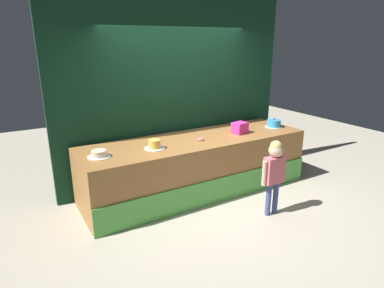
% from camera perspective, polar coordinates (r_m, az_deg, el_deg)
% --- Properties ---
extents(ground_plane, '(12.00, 12.00, 0.00)m').
position_cam_1_polar(ground_plane, '(4.97, 3.96, -10.16)').
color(ground_plane, '#BCB29E').
extents(stage_platform, '(3.56, 1.06, 0.86)m').
position_cam_1_polar(stage_platform, '(5.18, 0.82, -3.68)').
color(stage_platform, '#9E6B38').
rests_on(stage_platform, ground_plane).
extents(curtain_backdrop, '(4.02, 0.08, 3.13)m').
position_cam_1_polar(curtain_backdrop, '(5.42, -2.63, 9.66)').
color(curtain_backdrop, '#113823').
rests_on(curtain_backdrop, ground_plane).
extents(child_figure, '(0.41, 0.19, 1.06)m').
position_cam_1_polar(child_figure, '(4.53, 14.03, -3.98)').
color(child_figure, '#3F4C8C').
rests_on(child_figure, ground_plane).
extents(pink_box, '(0.25, 0.22, 0.18)m').
position_cam_1_polar(pink_box, '(5.37, 8.24, 2.78)').
color(pink_box, '#F334A1').
rests_on(pink_box, stage_platform).
extents(donut, '(0.11, 0.11, 0.04)m').
position_cam_1_polar(donut, '(4.95, 1.47, 0.82)').
color(donut, pink).
rests_on(donut, stage_platform).
extents(cake_left, '(0.30, 0.30, 0.09)m').
position_cam_1_polar(cake_left, '(4.41, -15.75, -1.69)').
color(cake_left, white).
rests_on(cake_left, stage_platform).
extents(cake_center, '(0.29, 0.29, 0.13)m').
position_cam_1_polar(cake_center, '(4.59, -6.49, -0.14)').
color(cake_center, silver).
rests_on(cake_center, stage_platform).
extents(cake_right, '(0.29, 0.29, 0.16)m').
position_cam_1_polar(cake_right, '(5.88, 13.93, 3.45)').
color(cake_right, silver).
rests_on(cake_right, stage_platform).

